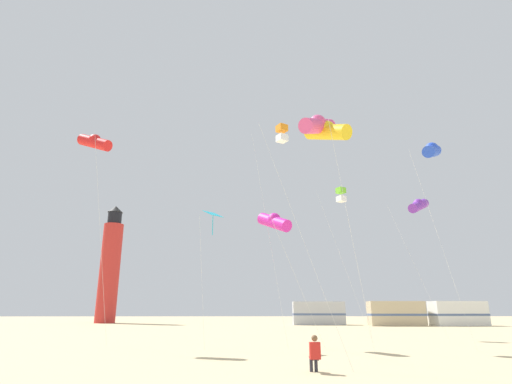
% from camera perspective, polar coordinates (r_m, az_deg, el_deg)
% --- Properties ---
extents(kite_flyer_standing, '(0.34, 0.51, 1.16)m').
position_cam_1_polar(kite_flyer_standing, '(14.26, 8.25, -21.48)').
color(kite_flyer_standing, red).
rests_on(kite_flyer_standing, ground).
extents(kite_tube_violet, '(3.49, 3.46, 10.11)m').
position_cam_1_polar(kite_tube_violet, '(32.61, 21.92, -1.75)').
color(kite_tube_violet, silver).
rests_on(kite_tube_violet, ground).
extents(kite_tube_rainbow, '(3.78, 3.91, 10.74)m').
position_cam_1_polar(kite_tube_rainbow, '(18.93, 8.68, 9.27)').
color(kite_tube_rainbow, silver).
rests_on(kite_tube_rainbow, ground).
extents(kite_tube_scarlet, '(3.01, 2.58, 12.62)m').
position_cam_1_polar(kite_tube_scarlet, '(27.18, -21.77, 6.55)').
color(kite_tube_scarlet, silver).
rests_on(kite_tube_scarlet, ground).
extents(kite_tube_gold, '(2.42, 2.62, 10.48)m').
position_cam_1_polar(kite_tube_gold, '(18.98, 9.99, 8.41)').
color(kite_tube_gold, silver).
rests_on(kite_tube_gold, ground).
extents(kite_tube_magenta, '(3.54, 3.76, 7.46)m').
position_cam_1_polar(kite_tube_magenta, '(23.15, 2.57, -4.17)').
color(kite_tube_magenta, silver).
rests_on(kite_tube_magenta, ground).
extents(kite_tube_blue, '(2.50, 2.69, 11.69)m').
position_cam_1_polar(kite_tube_blue, '(26.25, 23.52, 5.37)').
color(kite_tube_blue, silver).
rests_on(kite_tube_blue, ground).
extents(kite_box_orange, '(2.37, 2.37, 13.50)m').
position_cam_1_polar(kite_box_orange, '(26.58, 3.66, 8.17)').
color(kite_box_orange, silver).
rests_on(kite_box_orange, ground).
extents(kite_diamond_cyan, '(1.40, 1.40, 7.30)m').
position_cam_1_polar(kite_diamond_cyan, '(22.84, -6.16, -3.70)').
color(kite_diamond_cyan, silver).
rests_on(kite_diamond_cyan, ground).
extents(kite_box_lime, '(3.12, 2.57, 11.27)m').
position_cam_1_polar(kite_box_lime, '(32.93, 11.89, -0.43)').
color(kite_box_lime, silver).
rests_on(kite_box_lime, ground).
extents(lighthouse_distant, '(2.80, 2.80, 16.80)m').
position_cam_1_polar(lighthouse_distant, '(63.05, -19.87, -9.80)').
color(lighthouse_distant, red).
rests_on(lighthouse_distant, ground).
extents(rv_van_silver, '(6.54, 2.62, 2.80)m').
position_cam_1_polar(rv_van_silver, '(53.63, 8.79, -16.52)').
color(rv_van_silver, '#B7BABF').
rests_on(rv_van_silver, ground).
extents(rv_van_tan, '(6.53, 2.61, 2.80)m').
position_cam_1_polar(rv_van_tan, '(52.70, 19.12, -15.87)').
color(rv_van_tan, '#C6B28C').
rests_on(rv_van_tan, ground).
extents(rv_van_white, '(6.62, 2.88, 2.80)m').
position_cam_1_polar(rv_van_white, '(55.35, 26.60, -15.06)').
color(rv_van_white, white).
rests_on(rv_van_white, ground).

